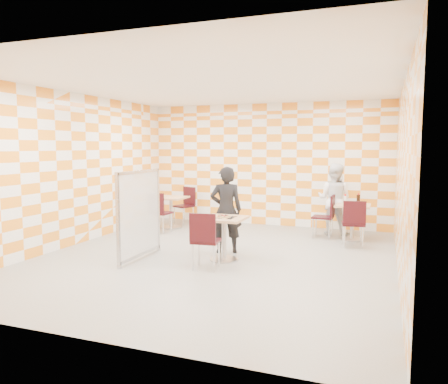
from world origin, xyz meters
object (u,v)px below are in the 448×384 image
partition (139,214)px  chair_second_side (327,213)px  man_dark (226,210)px  second_table (352,216)px  soda_bottle (358,199)px  chair_main_front (204,236)px  chair_second_front (354,220)px  empty_table (171,207)px  sport_bottle (345,199)px  chair_empty_far (186,202)px  man_white (334,199)px  chair_empty_near (158,209)px  main_table (224,231)px

partition → chair_second_side: bearing=45.2°
chair_second_side → man_dark: bearing=-129.6°
second_table → soda_bottle: bearing=40.8°
chair_main_front → chair_second_front: same height
empty_table → sport_bottle: bearing=2.8°
chair_empty_far → man_white: man_white is taller
chair_empty_near → soda_bottle: size_ratio=4.02×
empty_table → man_white: 3.81m
chair_empty_far → sport_bottle: (3.94, -0.50, 0.29)m
main_table → chair_empty_far: size_ratio=0.81×
chair_empty_far → sport_bottle: bearing=-7.3°
chair_second_front → partition: 4.05m
empty_table → chair_main_front: size_ratio=0.81×
empty_table → partition: partition is taller
soda_bottle → chair_main_front: bearing=-123.2°
main_table → chair_empty_far: chair_empty_far is taller
second_table → chair_second_front: chair_second_front is taller
chair_main_front → man_dark: (-0.08, 1.21, 0.25)m
chair_main_front → chair_second_front: size_ratio=1.00×
man_white → chair_main_front: bearing=78.7°
second_table → empty_table: same height
chair_main_front → partition: bearing=168.6°
empty_table → chair_empty_far: bearing=83.3°
man_dark → chair_empty_near: bearing=-53.1°
chair_second_front → soda_bottle: 0.89m
partition → man_dark: man_dark is taller
chair_main_front → chair_second_front: 3.20m
sport_bottle → chair_empty_far: bearing=172.7°
chair_main_front → partition: (-1.33, 0.27, 0.25)m
chair_main_front → chair_second_side: same height
main_table → chair_second_side: bearing=59.7°
second_table → sport_bottle: 0.38m
partition → soda_bottle: partition is taller
man_dark → soda_bottle: (2.20, 2.03, 0.06)m
chair_empty_near → partition: (0.79, -2.10, 0.25)m
chair_second_front → soda_bottle: size_ratio=4.02×
chair_second_side → chair_empty_near: bearing=-168.1°
sport_bottle → soda_bottle: bearing=-2.5°
chair_empty_near → soda_bottle: soda_bottle is taller
empty_table → chair_second_front: bearing=-8.7°
empty_table → partition: bearing=-73.4°
empty_table → soda_bottle: size_ratio=3.26×
empty_table → second_table: bearing=1.3°
empty_table → chair_second_front: chair_second_front is taller
chair_second_side → empty_table: bearing=-178.9°
main_table → second_table: 3.15m
second_table → chair_main_front: bearing=-122.7°
chair_main_front → second_table: bearing=57.3°
chair_empty_far → sport_bottle: sport_bottle is taller
chair_empty_near → chair_empty_far: bearing=88.5°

